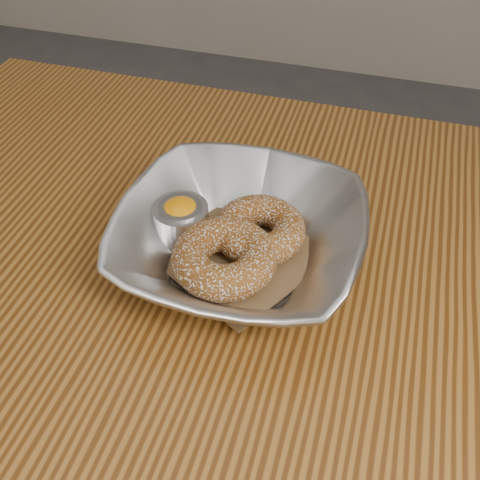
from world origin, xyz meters
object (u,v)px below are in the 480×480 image
(donut_front, at_px, (224,258))
(ramekin, at_px, (181,219))
(table, at_px, (311,377))
(serving_bowl, at_px, (240,239))
(donut_back, at_px, (259,230))

(donut_front, xyz_separation_m, ramekin, (-0.06, 0.04, 0.00))
(table, xyz_separation_m, serving_bowl, (-0.10, 0.06, 0.13))
(donut_front, bearing_deg, table, -14.93)
(table, bearing_deg, donut_front, 165.07)
(table, bearing_deg, donut_back, 136.34)
(serving_bowl, height_order, ramekin, serving_bowl)
(ramekin, bearing_deg, serving_bowl, -9.04)
(serving_bowl, relative_size, ramekin, 4.31)
(ramekin, bearing_deg, donut_front, -32.74)
(serving_bowl, bearing_deg, table, -29.93)
(ramekin, bearing_deg, donut_back, 8.50)
(table, distance_m, serving_bowl, 0.17)
(donut_back, height_order, donut_front, donut_front)
(serving_bowl, distance_m, ramekin, 0.07)
(donut_front, bearing_deg, serving_bowl, 73.88)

